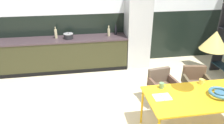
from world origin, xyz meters
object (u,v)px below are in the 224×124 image
Objects in this scene: bottle_spice_small at (116,31)px; pendant_lamp_over_table_near at (215,40)px; mug_white_ceramic at (202,82)px; mug_tall_blue at (162,85)px; refrigerator_column at (137,32)px; cooking_pot at (68,36)px; fruit_bowl at (220,93)px; bottle_wine_green at (109,32)px; open_book at (162,97)px; dining_table at (204,97)px; armchair_far_side at (161,82)px; bottle_oil_tall at (56,34)px; armchair_head_of_table at (195,80)px.

pendant_lamp_over_table_near is (0.90, -2.91, 0.65)m from bottle_spice_small.
mug_tall_blue is at bearing -178.66° from mug_white_ceramic.
bottle_spice_small is at bearing 167.71° from refrigerator_column.
refrigerator_column reaches higher than cooking_pot.
fruit_bowl is at bearing -50.17° from cooking_pot.
mug_white_ceramic is 2.81m from bottle_wine_green.
open_book is at bearing -109.58° from mug_tall_blue.
cooking_pot is 1.06m from bottle_wine_green.
pendant_lamp_over_table_near is (0.59, -0.28, 0.85)m from mug_tall_blue.
cooking_pot is at bearing 128.15° from pendant_lamp_over_table_near.
bottle_wine_green is (-1.10, 2.83, 0.29)m from dining_table.
cooking_pot reaches higher than armchair_far_side.
cooking_pot is (-1.83, 1.88, 0.47)m from armchair_far_side.
refrigerator_column reaches higher than bottle_oil_tall.
bottle_spice_small is 3.11m from pendant_lamp_over_table_near.
dining_table is 5.50× the size of fruit_bowl.
pendant_lamp_over_table_near is (0.33, -0.88, 1.16)m from armchair_far_side.
dining_table is at bearing -27.48° from mug_tall_blue.
mug_tall_blue is at bearing 154.91° from pendant_lamp_over_table_near.
fruit_bowl reaches higher than armchair_far_side.
refrigerator_column is 2.16m from bottle_oil_tall.
cooking_pot is (-1.57, 2.48, 0.16)m from mug_tall_blue.
bottle_spice_small is at bearing 2.12° from bottle_oil_tall.
cooking_pot is at bearing -173.18° from bottle_spice_small.
cooking_pot reaches higher than dining_table.
bottle_wine_green is at bearing 178.36° from refrigerator_column.
mug_white_ceramic is at bearing -63.73° from bottle_wine_green.
fruit_bowl is 0.90m from open_book.
bottle_oil_tall is (-2.69, 2.94, 0.20)m from fruit_bowl.
mug_tall_blue is at bearing 155.27° from fruit_bowl.
pendant_lamp_over_table_near reaches higher than dining_table.
bottle_oil_tall is at bearing 131.11° from pendant_lamp_over_table_near.
armchair_far_side is at bearing -90.20° from refrigerator_column.
armchair_far_side is 0.99× the size of armchair_head_of_table.
bottle_wine_green is (-1.24, 2.51, 0.20)m from mug_white_ceramic.
bottle_wine_green is 0.22× the size of pendant_lamp_over_table_near.
armchair_far_side is at bearing 66.46° from mug_tall_blue.
refrigerator_column is at bearing -1.64° from bottle_wine_green.
open_book is at bearing 176.13° from dining_table.
mug_white_ceramic is at bearing 1.34° from mug_tall_blue.
mug_tall_blue is at bearing 39.34° from armchair_head_of_table.
armchair_far_side is 0.56× the size of pendant_lamp_over_table_near.
refrigerator_column is 2.53m from mug_white_ceramic.
refrigerator_column reaches higher than mug_tall_blue.
bottle_spice_small reaches higher than mug_tall_blue.
bottle_wine_green reaches higher than armchair_far_side.
pendant_lamp_over_table_near is (1.10, -2.80, 0.65)m from bottle_wine_green.
bottle_wine_green is 3.08m from pendant_lamp_over_table_near.
pendant_lamp_over_table_near reaches higher than cooking_pot.
fruit_bowl is 3.18m from bottle_wine_green.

